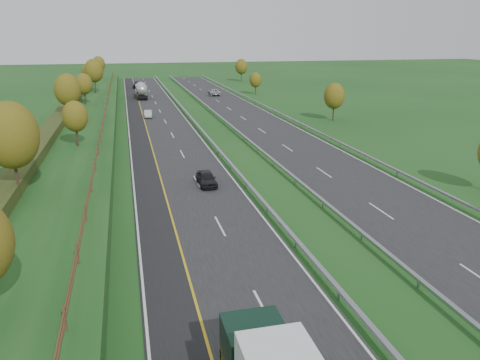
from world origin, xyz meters
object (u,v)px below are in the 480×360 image
object	(u,v)px
road_tanker	(141,90)
car_small_far	(137,85)
car_dark_near	(206,178)
car_silver_mid	(148,114)
car_oncoming	(214,92)

from	to	relation	value
road_tanker	car_small_far	distance (m)	22.57
road_tanker	car_dark_near	xyz separation A→B (m)	(3.33, -71.48, -1.11)
car_dark_near	car_small_far	size ratio (longest dim) A/B	0.74
road_tanker	car_silver_mid	bearing A→B (deg)	-90.16
car_dark_near	car_oncoming	bearing A→B (deg)	77.59
car_dark_near	car_small_far	world-z (taller)	car_small_far
car_dark_near	car_small_far	xyz separation A→B (m)	(-3.63, 94.02, 0.11)
car_silver_mid	car_small_far	bearing A→B (deg)	92.41
car_dark_near	road_tanker	bearing A→B (deg)	91.59
car_oncoming	road_tanker	bearing A→B (deg)	3.13
car_small_far	car_dark_near	bearing A→B (deg)	-81.93
car_dark_near	car_oncoming	world-z (taller)	car_oncoming
road_tanker	car_small_far	xyz separation A→B (m)	(-0.30, 22.54, -1.01)
road_tanker	car_dark_near	size ratio (longest dim) A/B	2.69
road_tanker	car_oncoming	bearing A→B (deg)	1.76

